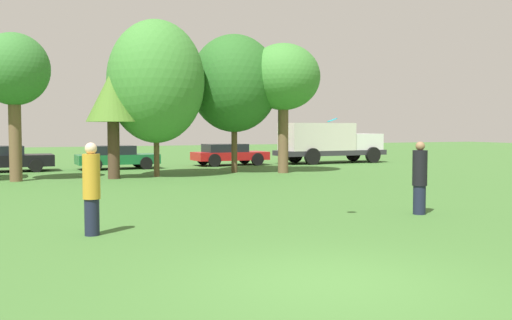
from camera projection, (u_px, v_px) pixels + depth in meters
ground_plane at (329, 282)px, 8.18m from camera, size 120.00×120.00×0.00m
person_thrower at (92, 188)px, 11.64m from camera, size 0.34×0.34×1.85m
person_catcher at (420, 178)px, 14.49m from camera, size 0.36×0.36×1.79m
frisbee at (332, 120)px, 13.42m from camera, size 0.24×0.24×0.12m
tree_2 at (14, 71)px, 23.12m from camera, size 2.78×2.78×5.85m
tree_3 at (113, 98)px, 24.37m from camera, size 2.22×2.22×4.59m
tree_4 at (156, 82)px, 25.34m from camera, size 4.17×4.17×6.75m
tree_5 at (234, 84)px, 27.70m from camera, size 4.16×4.16×6.49m
tree_6 at (283, 78)px, 27.48m from camera, size 3.45×3.45×6.04m
parked_car_black at (1, 158)px, 28.26m from camera, size 4.56×2.11×1.25m
parked_car_green at (116, 157)px, 30.21m from camera, size 4.10×2.01×1.20m
parked_car_red at (229, 154)px, 33.14m from camera, size 4.17×2.04×1.21m
delivery_truck_white at (328, 141)px, 35.23m from camera, size 6.77×2.43×2.39m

